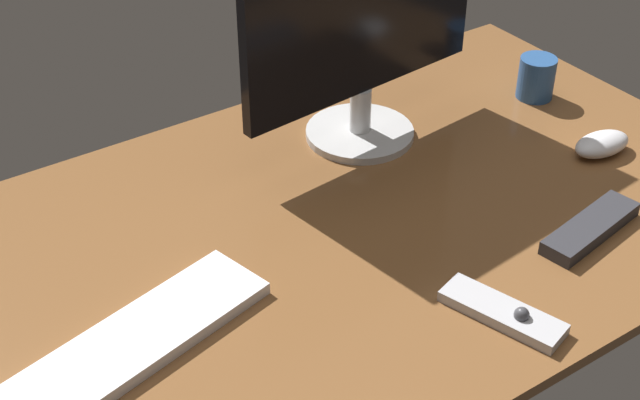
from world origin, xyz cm
name	(u,v)px	position (x,y,z in cm)	size (l,w,h in cm)	color
desk	(345,227)	(0.00, 0.00, 1.00)	(140.00, 84.00, 2.00)	brown
monitor	(363,18)	(17.37, 19.66, 25.11)	(49.22, 19.50, 44.08)	silver
keyboard	(120,352)	(-41.69, -7.48, 2.94)	(44.66, 11.32, 1.89)	white
computer_mouse	(602,144)	(48.89, -8.81, 3.91)	(11.06, 6.08, 3.82)	silver
media_remote	(503,313)	(5.24, -30.28, 2.92)	(10.45, 18.54, 3.15)	#B7B7BC
tv_remote	(591,228)	(29.62, -23.88, 3.15)	(19.77, 5.40, 2.31)	#2D2D33
coffee_mug	(536,78)	(53.97, 12.53, 6.09)	(7.02, 7.02, 8.17)	#28518C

